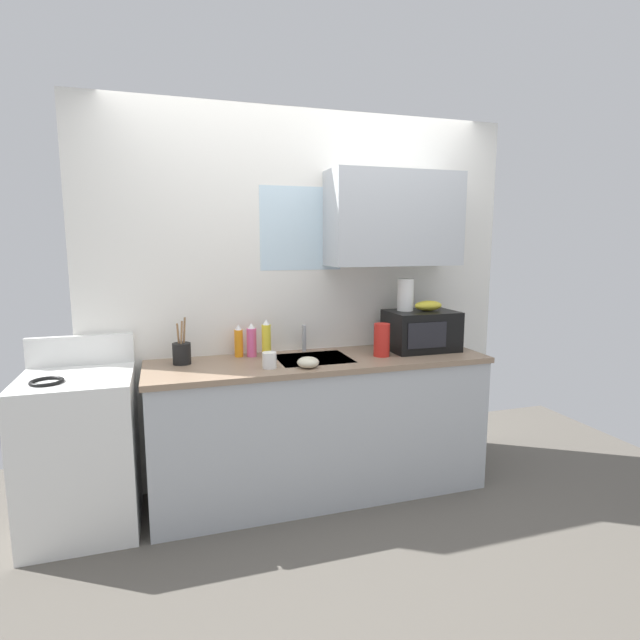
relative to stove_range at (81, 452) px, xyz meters
name	(u,v)px	position (x,y,z in m)	size (l,w,h in m)	color
ground_plane	(402,620)	(1.43, -1.20, -0.47)	(5.33, 4.40, 0.02)	#59544C
kitchen_wall_assembly	(322,283)	(1.54, 0.31, 0.90)	(2.93, 0.42, 2.50)	white
counter_unit	(320,425)	(1.43, 0.00, 0.00)	(2.16, 0.63, 0.90)	#B2B7BC
sink_faucet	(304,338)	(1.39, 0.24, 0.53)	(0.03, 0.03, 0.18)	#B2B5BA
stove_range	(81,452)	(0.00, 0.00, 0.00)	(0.60, 0.60, 1.08)	white
microwave	(421,330)	(2.17, 0.04, 0.58)	(0.46, 0.35, 0.27)	black
banana_bunch	(428,306)	(2.22, 0.05, 0.75)	(0.20, 0.11, 0.07)	gold
paper_towel_roll	(405,295)	(2.07, 0.10, 0.82)	(0.11, 0.11, 0.22)	white
dish_soap_bottle_yellow	(266,339)	(1.11, 0.14, 0.56)	(0.06, 0.06, 0.25)	yellow
dish_soap_bottle_pink	(252,341)	(1.02, 0.19, 0.54)	(0.06, 0.06, 0.22)	#E55999
dish_soap_bottle_orange	(239,342)	(0.94, 0.21, 0.54)	(0.06, 0.06, 0.21)	orange
cereal_canister	(382,340)	(1.83, -0.05, 0.55)	(0.10, 0.10, 0.21)	red
mug_white	(269,360)	(1.07, -0.14, 0.49)	(0.08, 0.08, 0.10)	white
utensil_crock	(182,353)	(0.58, 0.12, 0.51)	(0.11, 0.11, 0.29)	black
small_bowl	(308,362)	(1.29, -0.20, 0.47)	(0.13, 0.13, 0.07)	beige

